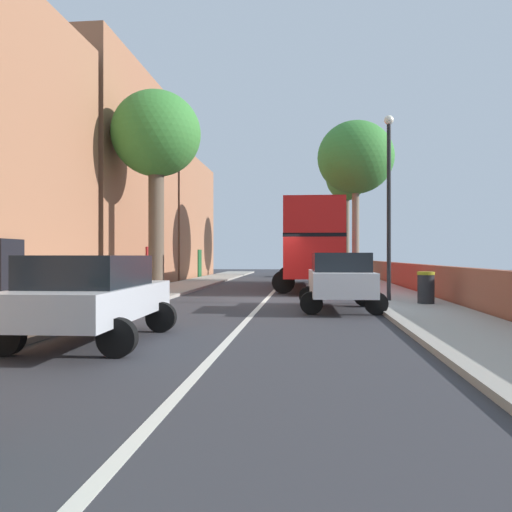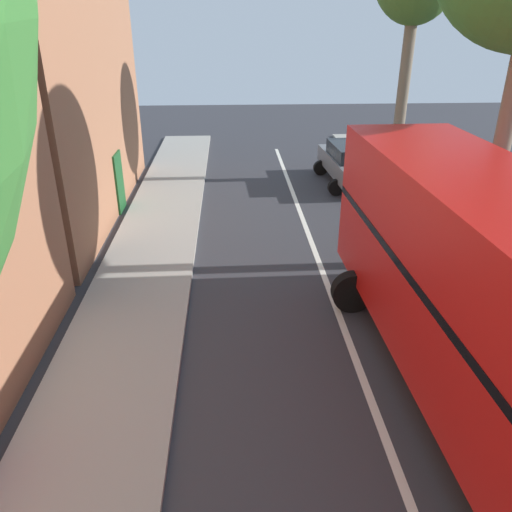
{
  "view_description": "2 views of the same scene",
  "coord_description": "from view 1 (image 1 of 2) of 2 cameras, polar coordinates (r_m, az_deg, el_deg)",
  "views": [
    {
      "loc": [
        1.51,
        -18.87,
        1.64
      ],
      "look_at": [
        -0.93,
        5.22,
        1.63
      ],
      "focal_mm": 35.18,
      "sensor_mm": 36.0,
      "label": 1
    },
    {
      "loc": [
        -2.51,
        0.44,
        6.41
      ],
      "look_at": [
        -1.94,
        11.03,
        1.34
      ],
      "focal_mm": 35.23,
      "sensor_mm": 36.0,
      "label": 2
    }
  ],
  "objects": [
    {
      "name": "sidewalk_right",
      "position": [
        19.24,
        15.96,
        -4.69
      ],
      "size": [
        2.6,
        60.0,
        0.12
      ],
      "primitive_type": "cube",
      "color": "#9E998E",
      "rests_on": "ground"
    },
    {
      "name": "street_tree_right_1",
      "position": [
        32.7,
        11.26,
        10.85
      ],
      "size": [
        4.77,
        4.77,
        10.0
      ],
      "color": "#7A6B56",
      "rests_on": "sidewalk_right"
    },
    {
      "name": "parked_car_grey_right_0",
      "position": [
        39.52,
        7.22,
        -0.94
      ],
      "size": [
        2.59,
        4.65,
        1.73
      ],
      "color": "slate",
      "rests_on": "ground"
    },
    {
      "name": "litter_bin_right",
      "position": [
        16.9,
        18.76,
        -3.4
      ],
      "size": [
        0.55,
        0.55,
        1.01
      ],
      "color": "black",
      "rests_on": "sidewalk_right"
    },
    {
      "name": "street_tree_right_3",
      "position": [
        41.09,
        10.25,
        8.84
      ],
      "size": [
        3.33,
        3.33,
        10.0
      ],
      "color": "#7A6B56",
      "rests_on": "sidewalk_right"
    },
    {
      "name": "road_centre_line",
      "position": [
        19.0,
        1.2,
        -4.92
      ],
      "size": [
        0.16,
        54.0,
        0.01
      ],
      "primitive_type": "cube",
      "color": "silver",
      "rests_on": "ground"
    },
    {
      "name": "parked_car_white_right_4",
      "position": [
        15.29,
        9.5,
        -2.48
      ],
      "size": [
        2.49,
        3.98,
        1.73
      ],
      "color": "silver",
      "rests_on": "ground"
    },
    {
      "name": "lamppost_right",
      "position": [
        17.79,
        14.87,
        7.02
      ],
      "size": [
        0.32,
        0.32,
        6.31
      ],
      "color": "black",
      "rests_on": "sidewalk_right"
    },
    {
      "name": "ground_plane",
      "position": [
        19.0,
        1.2,
        -4.93
      ],
      "size": [
        84.0,
        84.0,
        0.0
      ],
      "primitive_type": "plane",
      "color": "#333338"
    },
    {
      "name": "sidewalk_left",
      "position": [
        19.99,
        -12.98,
        -4.51
      ],
      "size": [
        2.6,
        60.0,
        0.12
      ],
      "primitive_type": "cube",
      "color": "#9E998E",
      "rests_on": "ground"
    },
    {
      "name": "double_decker_bus",
      "position": [
        25.72,
        6.2,
        1.62
      ],
      "size": [
        3.73,
        11.48,
        4.06
      ],
      "color": "red",
      "rests_on": "ground"
    },
    {
      "name": "street_tree_left_0",
      "position": [
        21.45,
        -11.28,
        13.03
      ],
      "size": [
        3.63,
        3.63,
        8.27
      ],
      "color": "brown",
      "rests_on": "sidewalk_left"
    },
    {
      "name": "boundary_wall_right",
      "position": [
        19.53,
        20.45,
        -2.92
      ],
      "size": [
        0.36,
        54.0,
        1.27
      ],
      "primitive_type": "cube",
      "color": "brown",
      "rests_on": "ground"
    },
    {
      "name": "parked_car_silver_left_2",
      "position": [
        9.92,
        -18.12,
        -4.05
      ],
      "size": [
        2.6,
        4.42,
        1.65
      ],
      "color": "#B7BABF",
      "rests_on": "ground"
    },
    {
      "name": "terraced_houses_left",
      "position": [
        21.74,
        -21.96,
        8.44
      ],
      "size": [
        4.07,
        47.52,
        10.98
      ],
      "color": "#9E6647",
      "rests_on": "ground"
    }
  ]
}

